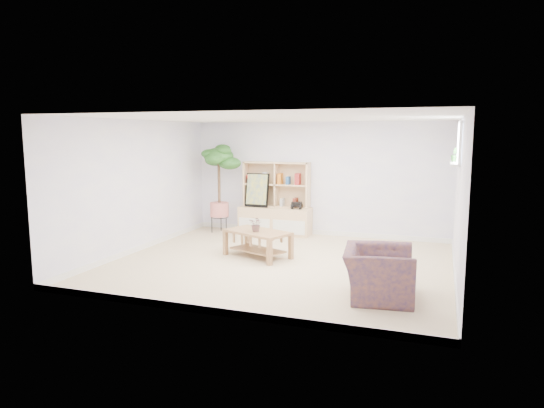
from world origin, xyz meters
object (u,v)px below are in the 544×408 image
(coffee_table, at_px, (258,244))
(armchair, at_px, (378,270))
(floor_tree, at_px, (219,189))
(storage_unit, at_px, (275,198))

(coffee_table, xyz_separation_m, armchair, (2.27, -1.46, 0.14))
(floor_tree, bearing_deg, armchair, -39.94)
(floor_tree, xyz_separation_m, armchair, (3.84, -3.21, -0.59))
(storage_unit, distance_m, armchair, 4.34)
(floor_tree, height_order, armchair, floor_tree)
(coffee_table, bearing_deg, floor_tree, 154.56)
(coffee_table, distance_m, floor_tree, 2.46)
(floor_tree, relative_size, armchair, 1.89)
(storage_unit, bearing_deg, armchair, -52.61)
(coffee_table, height_order, armchair, armchair)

